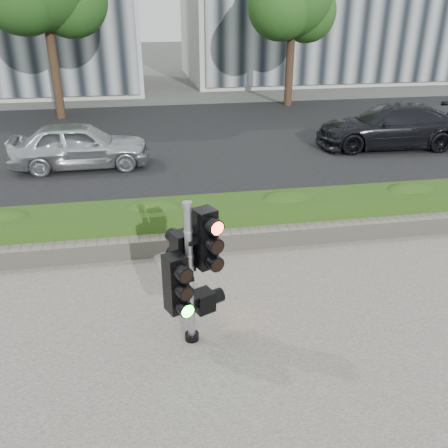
# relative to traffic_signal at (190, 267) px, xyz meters

# --- Properties ---
(ground) EXTENTS (120.00, 120.00, 0.00)m
(ground) POSITION_rel_traffic_signal_xyz_m (0.83, 0.66, -1.16)
(ground) COLOR #51514C
(ground) RESTS_ON ground
(sidewalk) EXTENTS (16.00, 11.00, 0.03)m
(sidewalk) POSITION_rel_traffic_signal_xyz_m (0.83, -1.84, -1.15)
(sidewalk) COLOR #9E9389
(sidewalk) RESTS_ON ground
(road) EXTENTS (60.00, 13.00, 0.02)m
(road) POSITION_rel_traffic_signal_xyz_m (0.83, 10.66, -1.15)
(road) COLOR black
(road) RESTS_ON ground
(curb) EXTENTS (60.00, 0.25, 0.12)m
(curb) POSITION_rel_traffic_signal_xyz_m (0.83, 3.81, -1.10)
(curb) COLOR gray
(curb) RESTS_ON ground
(stone_wall) EXTENTS (12.00, 0.32, 0.34)m
(stone_wall) POSITION_rel_traffic_signal_xyz_m (0.83, 2.56, -0.96)
(stone_wall) COLOR gray
(stone_wall) RESTS_ON sidewalk
(hedge) EXTENTS (12.00, 1.00, 0.68)m
(hedge) POSITION_rel_traffic_signal_xyz_m (0.83, 3.21, -0.79)
(hedge) COLOR #507825
(hedge) RESTS_ON sidewalk
(traffic_signal) EXTENTS (0.74, 0.67, 2.05)m
(traffic_signal) POSITION_rel_traffic_signal_xyz_m (0.00, 0.00, 0.00)
(traffic_signal) COLOR black
(traffic_signal) RESTS_ON sidewalk
(car_silver) EXTENTS (3.82, 1.56, 1.30)m
(car_silver) POSITION_rel_traffic_signal_xyz_m (-2.21, 8.18, -0.49)
(car_silver) COLOR #B8BBC0
(car_silver) RESTS_ON road
(car_dark) EXTENTS (4.84, 2.31, 1.36)m
(car_dark) POSITION_rel_traffic_signal_xyz_m (7.43, 8.69, -0.46)
(car_dark) COLOR black
(car_dark) RESTS_ON road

